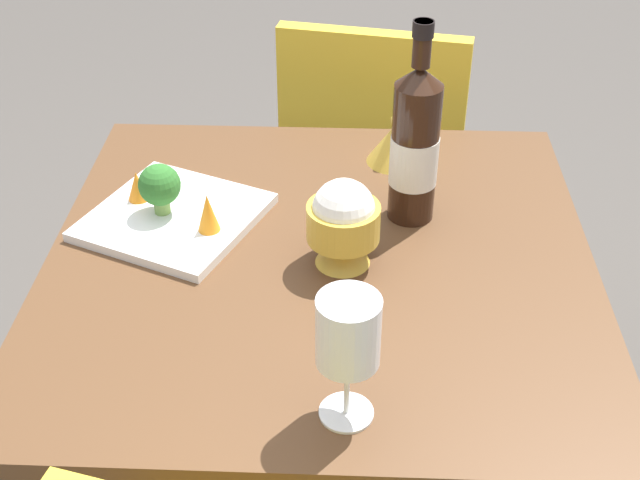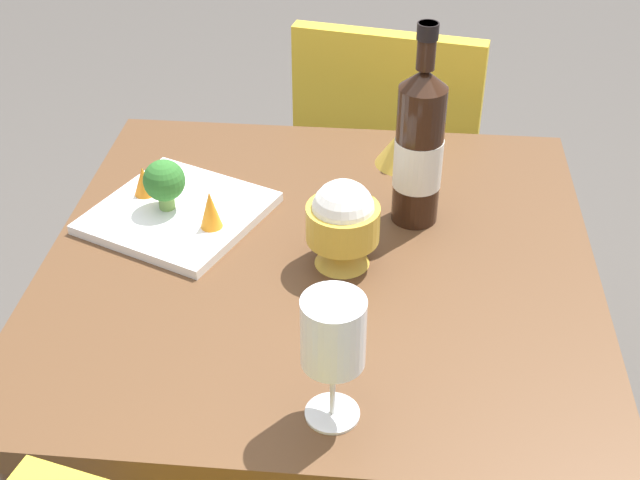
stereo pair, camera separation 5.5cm
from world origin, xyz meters
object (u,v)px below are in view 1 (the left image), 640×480
wine_bottle (415,145)px  serving_plate (174,217)px  carrot_garnish_left (137,186)px  carrot_garnish_right (208,213)px  wine_glass (348,335)px  rice_bowl_lid (395,143)px  chair_by_wall (374,153)px  rice_bowl (343,222)px  broccoli_floret (160,186)px

wine_bottle → serving_plate: size_ratio=1.01×
carrot_garnish_left → carrot_garnish_right: (0.13, -0.09, 0.01)m
serving_plate → carrot_garnish_left: carrot_garnish_left is taller
wine_bottle → wine_glass: wine_bottle is taller
rice_bowl_lid → serving_plate: size_ratio=0.30×
chair_by_wall → wine_bottle: (0.05, -0.54, 0.32)m
rice_bowl → carrot_garnish_left: (-0.34, 0.14, -0.03)m
wine_bottle → serving_plate: wine_bottle is taller
wine_glass → rice_bowl_lid: (0.08, 0.62, -0.09)m
serving_plate → broccoli_floret: 0.06m
wine_glass → rice_bowl_lid: bearing=83.0°
wine_glass → broccoli_floret: wine_glass is taller
carrot_garnish_right → wine_bottle: bearing=13.9°
broccoli_floret → carrot_garnish_right: 0.10m
serving_plate → carrot_garnish_right: (0.07, -0.05, 0.04)m
rice_bowl → serving_plate: (-0.28, 0.10, -0.07)m
chair_by_wall → serving_plate: (-0.34, -0.58, 0.20)m
carrot_garnish_right → serving_plate: bearing=145.3°
carrot_garnish_left → serving_plate: bearing=-31.6°
carrot_garnish_left → chair_by_wall: bearing=53.1°
broccoli_floret → carrot_garnish_left: bearing=141.1°
carrot_garnish_left → carrot_garnish_right: bearing=-33.2°
broccoli_floret → carrot_garnish_right: bearing=-29.5°
wine_bottle → carrot_garnish_left: 0.46m
rice_bowl → serving_plate: 0.30m
broccoli_floret → carrot_garnish_right: (0.08, -0.05, -0.02)m
serving_plate → chair_by_wall: bearing=59.6°
rice_bowl_lid → carrot_garnish_left: bearing=-158.4°
serving_plate → carrot_garnish_right: carrot_garnish_right is taller
rice_bowl → broccoli_floret: rice_bowl is taller
wine_bottle → serving_plate: (-0.38, -0.03, -0.12)m
rice_bowl_lid → broccoli_floret: (-0.38, -0.21, 0.03)m
chair_by_wall → rice_bowl_lid: 0.43m
wine_bottle → carrot_garnish_right: size_ratio=5.17×
rice_bowl → carrot_garnish_right: rice_bowl is taller
rice_bowl_lid → carrot_garnish_right: size_ratio=1.56×
rice_bowl → rice_bowl_lid: 0.32m
chair_by_wall → carrot_garnish_right: (-0.27, -0.62, 0.24)m
serving_plate → rice_bowl_lid: bearing=30.0°
rice_bowl_lid → broccoli_floret: size_ratio=1.17×
chair_by_wall → broccoli_floret: bearing=-111.5°
rice_bowl_lid → carrot_garnish_left: (-0.43, -0.17, 0.00)m
carrot_garnish_right → broccoli_floret: bearing=150.5°
carrot_garnish_left → carrot_garnish_right: size_ratio=0.79×
rice_bowl_lid → broccoli_floret: bearing=-151.5°
wine_bottle → broccoli_floret: bearing=-175.5°
wine_glass → carrot_garnish_right: (-0.22, 0.37, -0.08)m
rice_bowl_lid → broccoli_floret: broccoli_floret is taller
wine_glass → carrot_garnish_right: wine_glass is taller
chair_by_wall → wine_bottle: bearing=-74.9°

